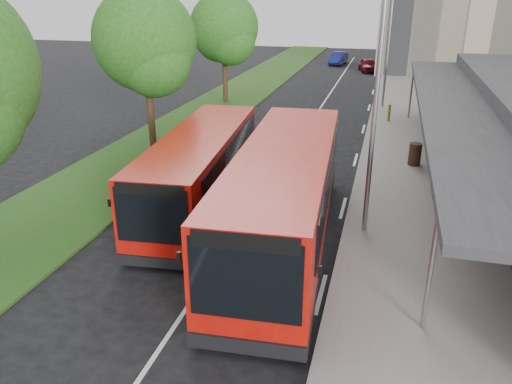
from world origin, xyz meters
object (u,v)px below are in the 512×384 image
at_px(lamp_post_far, 388,38).
at_px(car_near, 368,65).
at_px(litter_bin, 415,154).
at_px(bus_second, 201,170).
at_px(car_far, 338,58).
at_px(tree_far, 224,32).
at_px(lamp_post_near, 373,96).
at_px(tree_mid, 146,47).
at_px(bollard, 389,113).
at_px(bus_main, 284,197).

xyz_separation_m(lamp_post_far, car_near, (-1.89, 17.01, -4.07)).
xyz_separation_m(lamp_post_far, litter_bin, (1.89, -12.48, -4.06)).
distance_m(lamp_post_far, bus_second, 20.42).
bearing_deg(car_far, tree_far, -98.27).
distance_m(tree_far, lamp_post_near, 22.07).
xyz_separation_m(tree_mid, car_far, (5.77, 34.35, -4.49)).
bearing_deg(litter_bin, car_far, 102.07).
distance_m(tree_far, lamp_post_far, 11.17).
xyz_separation_m(lamp_post_far, car_far, (-5.36, 21.40, -4.05)).
relative_size(tree_mid, lamp_post_near, 1.00).
relative_size(tree_far, lamp_post_far, 0.96).
height_order(litter_bin, bollard, bollard).
height_order(tree_far, lamp_post_far, lamp_post_far).
bearing_deg(tree_mid, car_far, 80.47).
height_order(lamp_post_near, car_far, lamp_post_near).
height_order(bus_second, car_far, bus_second).
height_order(tree_far, lamp_post_near, lamp_post_near).
xyz_separation_m(bus_second, litter_bin, (7.97, 6.73, -0.80)).
relative_size(tree_far, bus_second, 0.75).
bearing_deg(car_far, bus_second, -84.82).
distance_m(litter_bin, car_near, 29.74).
distance_m(tree_far, car_near, 20.65).
xyz_separation_m(lamp_post_near, car_far, (-5.36, 41.40, -4.05)).
bearing_deg(lamp_post_far, tree_mid, -130.68).
bearing_deg(bus_main, tree_mid, 131.90).
distance_m(tree_far, bus_second, 19.28).
bearing_deg(bus_main, lamp_post_far, 79.76).
bearing_deg(bus_second, lamp_post_near, -12.50).
height_order(tree_mid, bus_main, tree_mid).
xyz_separation_m(tree_mid, lamp_post_near, (11.13, -7.05, -0.44)).
height_order(lamp_post_near, bus_main, lamp_post_near).
distance_m(tree_mid, lamp_post_far, 17.08).
xyz_separation_m(tree_mid, car_near, (9.23, 29.96, -4.51)).
height_order(bollard, car_near, car_near).
distance_m(lamp_post_near, bus_second, 6.94).
bearing_deg(car_near, lamp_post_far, -96.06).
bearing_deg(tree_mid, car_near, 72.87).
height_order(tree_far, bollard, tree_far).
xyz_separation_m(bollard, car_far, (-5.94, 25.60, -0.00)).
xyz_separation_m(lamp_post_near, bollard, (0.58, 15.80, -4.05)).
bearing_deg(car_far, lamp_post_far, -69.74).
xyz_separation_m(bus_second, bollard, (6.66, 15.02, -0.79)).
xyz_separation_m(tree_mid, bollard, (11.70, 8.75, -4.49)).
relative_size(tree_mid, bollard, 7.71).
distance_m(tree_far, bollard, 12.89).
relative_size(bus_main, car_near, 3.06).
height_order(tree_far, litter_bin, tree_far).
distance_m(bus_second, car_near, 36.48).
bearing_deg(bollard, car_far, 103.06).
bearing_deg(lamp_post_far, lamp_post_near, -90.00).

